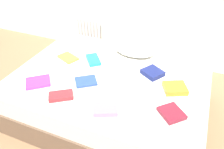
# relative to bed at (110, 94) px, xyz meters

# --- Properties ---
(ground_plane) EXTENTS (8.00, 8.00, 0.00)m
(ground_plane) POSITION_rel_bed_xyz_m (0.00, 0.00, -0.25)
(ground_plane) COLOR #93704C
(bed) EXTENTS (2.00, 1.50, 0.50)m
(bed) POSITION_rel_bed_xyz_m (0.00, 0.00, 0.00)
(bed) COLOR brown
(bed) RESTS_ON ground
(radiator) EXTENTS (0.43, 0.04, 0.45)m
(radiator) POSITION_rel_bed_xyz_m (-0.90, 1.20, 0.08)
(radiator) COLOR white
(radiator) RESTS_ON ground
(pillow) EXTENTS (0.47, 0.29, 0.12)m
(pillow) POSITION_rel_bed_xyz_m (0.10, 0.51, 0.31)
(pillow) COLOR white
(pillow) RESTS_ON bed
(textbook_navy) EXTENTS (0.26, 0.26, 0.05)m
(textbook_navy) POSITION_rel_bed_xyz_m (0.40, 0.19, 0.28)
(textbook_navy) COLOR navy
(textbook_navy) RESTS_ON bed
(textbook_lime) EXTENTS (0.27, 0.23, 0.02)m
(textbook_lime) POSITION_rel_bed_xyz_m (-0.59, 0.13, 0.26)
(textbook_lime) COLOR #8CC638
(textbook_lime) RESTS_ON bed
(textbook_white) EXTENTS (0.23, 0.20, 0.03)m
(textbook_white) POSITION_rel_bed_xyz_m (0.38, -0.34, 0.27)
(textbook_white) COLOR white
(textbook_white) RESTS_ON bed
(textbook_purple) EXTENTS (0.30, 0.29, 0.02)m
(textbook_purple) POSITION_rel_bed_xyz_m (-0.61, -0.39, 0.27)
(textbook_purple) COLOR purple
(textbook_purple) RESTS_ON bed
(textbook_blue) EXTENTS (0.27, 0.26, 0.02)m
(textbook_blue) POSITION_rel_bed_xyz_m (-0.18, -0.20, 0.26)
(textbook_blue) COLOR #2847B7
(textbook_blue) RESTS_ON bed
(textbook_maroon) EXTENTS (0.26, 0.26, 0.03)m
(textbook_maroon) POSITION_rel_bed_xyz_m (0.69, -0.32, 0.27)
(textbook_maroon) COLOR maroon
(textbook_maroon) RESTS_ON bed
(textbook_red) EXTENTS (0.25, 0.22, 0.04)m
(textbook_red) POSITION_rel_bed_xyz_m (-0.28, -0.49, 0.27)
(textbook_red) COLOR red
(textbook_red) RESTS_ON bed
(textbook_orange) EXTENTS (0.26, 0.25, 0.05)m
(textbook_orange) POSITION_rel_bed_xyz_m (0.66, 0.01, 0.28)
(textbook_orange) COLOR orange
(textbook_orange) RESTS_ON bed
(textbook_pink) EXTENTS (0.24, 0.21, 0.04)m
(textbook_pink) POSITION_rel_bed_xyz_m (0.17, -0.50, 0.27)
(textbook_pink) COLOR pink
(textbook_pink) RESTS_ON bed
(textbook_teal) EXTENTS (0.25, 0.27, 0.03)m
(textbook_teal) POSITION_rel_bed_xyz_m (-0.29, 0.19, 0.27)
(textbook_teal) COLOR teal
(textbook_teal) RESTS_ON bed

